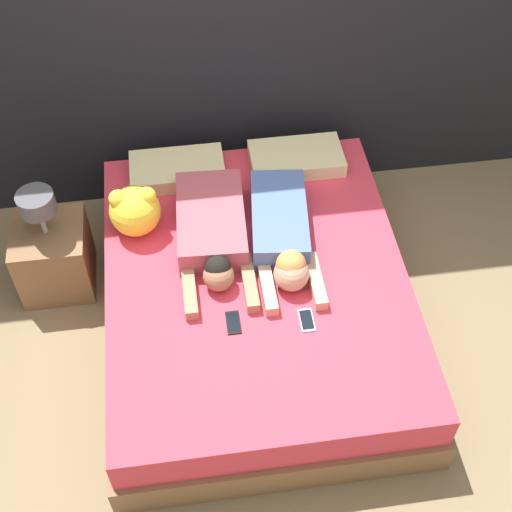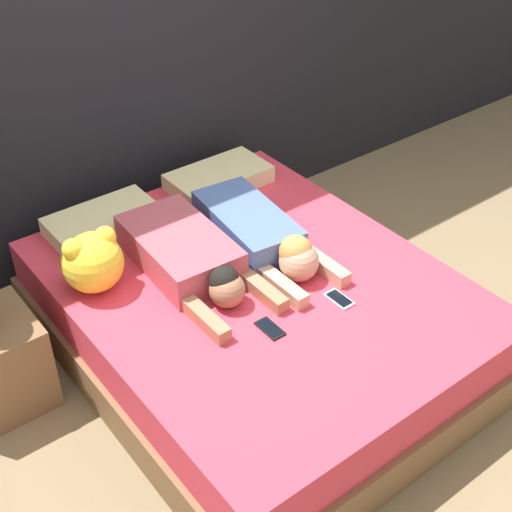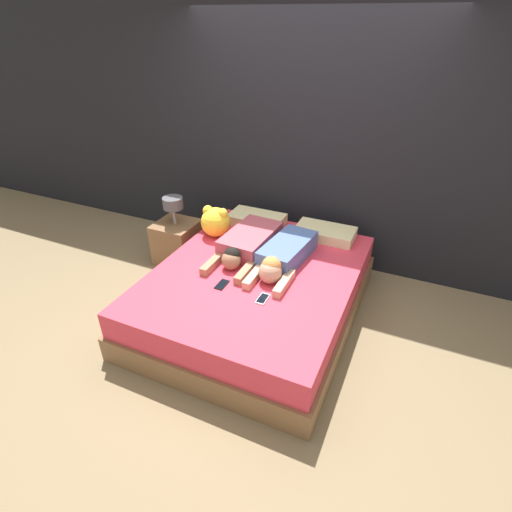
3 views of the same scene
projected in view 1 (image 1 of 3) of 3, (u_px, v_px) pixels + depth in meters
The scene contains 11 objects.
ground_plane at pixel (256, 321), 4.38m from camera, with size 12.00×12.00×0.00m, color #7F6B4C.
wall_back at pixel (227, 23), 4.17m from camera, with size 12.00×0.06×2.60m.
bed at pixel (256, 299), 4.20m from camera, with size 1.75×2.16×0.47m.
pillow_head_left at pixel (177, 170), 4.49m from camera, with size 0.59×0.33×0.10m.
pillow_head_right at pixel (296, 158), 4.56m from camera, with size 0.59×0.33×0.10m.
person_left at pixel (212, 232), 4.10m from camera, with size 0.42×0.97×0.20m.
person_right at pixel (283, 235), 4.08m from camera, with size 0.39×0.96×0.23m.
cell_phone_left at pixel (233, 323), 3.79m from camera, with size 0.07×0.15×0.01m.
cell_phone_right at pixel (307, 320), 3.80m from camera, with size 0.07×0.15×0.01m.
plush_toy at pixel (135, 210), 4.11m from camera, with size 0.30×0.30×0.31m.
nightstand at pixel (53, 254), 4.38m from camera, with size 0.44×0.44×0.77m.
Camera 1 is at (-0.35, -2.49, 3.61)m, focal length 50.00 mm.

